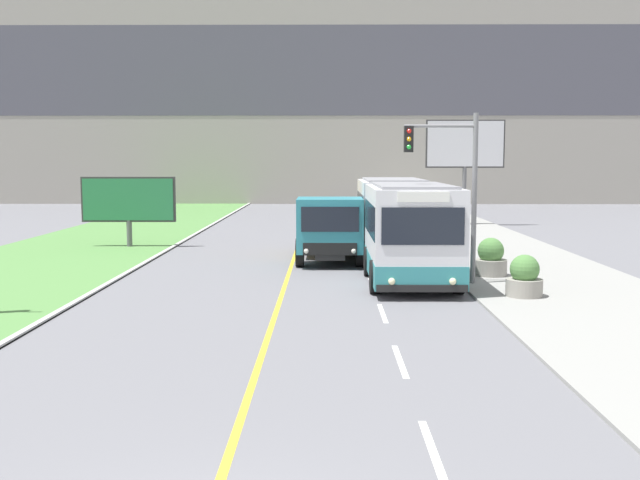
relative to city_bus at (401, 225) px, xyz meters
The scene contains 9 objects.
apartment_block_background 45.14m from the city_bus, 95.15° to the left, with size 80.00×8.04×22.28m.
city_bus is the anchor object (origin of this frame).
dump_truck 3.13m from the city_bus, 144.28° to the left, with size 2.52×6.41×2.52m.
car_distant 16.36m from the city_bus, 97.61° to the left, with size 1.80×4.30×1.45m.
traffic_light_mast 4.05m from the city_bus, 69.87° to the right, with size 2.28×0.32×5.36m.
billboard_large 19.08m from the city_bus, 72.88° to the left, with size 4.64×0.24×6.27m.
billboard_small 13.47m from the city_bus, 149.16° to the left, with size 4.22×0.24×3.17m.
planter_round_near 6.45m from the city_bus, 62.45° to the right, with size 1.03×1.03×1.19m.
planter_round_second 3.51m from the city_bus, 32.96° to the right, with size 1.09×1.09×1.27m.
Camera 1 is at (1.30, -6.54, 3.93)m, focal length 42.00 mm.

